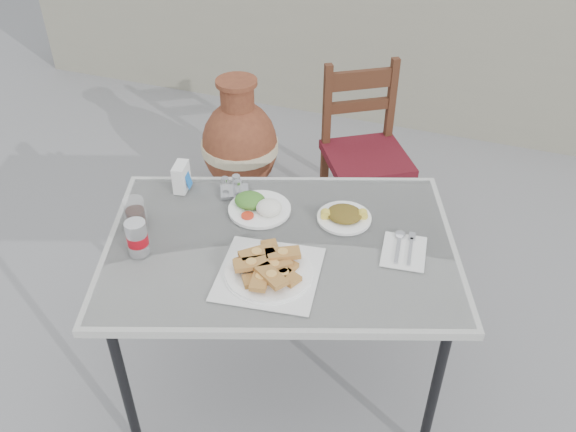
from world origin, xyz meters
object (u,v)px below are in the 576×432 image
(pide_plate, at_px, (269,267))
(chair, at_px, (365,152))
(salad_rice_plate, at_px, (259,206))
(soda_can, at_px, (137,238))
(cafe_table, at_px, (281,253))
(condiment_caddy, at_px, (234,188))
(terracotta_urn, at_px, (240,147))
(cola_glass, at_px, (135,214))
(salad_chopped_plate, at_px, (344,215))
(napkin_holder, at_px, (181,177))

(pide_plate, bearing_deg, chair, 89.35)
(salad_rice_plate, xyz_separation_m, soda_can, (-0.29, -0.36, 0.04))
(cafe_table, relative_size, condiment_caddy, 10.61)
(soda_can, relative_size, terracotta_urn, 0.17)
(cola_glass, height_order, condiment_caddy, cola_glass)
(cafe_table, bearing_deg, condiment_caddy, 141.77)
(cafe_table, xyz_separation_m, salad_chopped_plate, (0.17, 0.20, 0.07))
(salad_chopped_plate, height_order, napkin_holder, napkin_holder)
(salad_chopped_plate, distance_m, chair, 0.97)
(salad_rice_plate, distance_m, terracotta_urn, 1.19)
(pide_plate, relative_size, condiment_caddy, 2.73)
(condiment_caddy, bearing_deg, salad_chopped_plate, -1.56)
(salad_chopped_plate, distance_m, condiment_caddy, 0.44)
(cola_glass, distance_m, condiment_caddy, 0.39)
(soda_can, bearing_deg, condiment_caddy, 69.62)
(napkin_holder, xyz_separation_m, terracotta_urn, (-0.20, 0.96, -0.45))
(pide_plate, height_order, napkin_holder, napkin_holder)
(napkin_holder, xyz_separation_m, condiment_caddy, (0.20, 0.04, -0.03))
(soda_can, distance_m, chair, 1.45)
(cola_glass, distance_m, terracotta_urn, 1.30)
(cafe_table, bearing_deg, cola_glass, -170.79)
(cafe_table, height_order, cola_glass, cola_glass)
(pide_plate, relative_size, terracotta_urn, 0.49)
(salad_rice_plate, relative_size, salad_chopped_plate, 1.17)
(cafe_table, bearing_deg, napkin_holder, 159.77)
(salad_rice_plate, distance_m, condiment_caddy, 0.15)
(salad_chopped_plate, relative_size, terracotta_urn, 0.27)
(napkin_holder, bearing_deg, pide_plate, -45.53)
(condiment_caddy, distance_m, chair, 1.00)
(salad_chopped_plate, height_order, chair, chair)
(napkin_holder, relative_size, chair, 0.12)
(soda_can, height_order, terracotta_urn, soda_can)
(salad_rice_plate, distance_m, salad_chopped_plate, 0.31)
(cola_glass, bearing_deg, soda_can, -55.54)
(chair, bearing_deg, salad_rice_plate, -132.53)
(pide_plate, bearing_deg, cafe_table, 97.35)
(salad_rice_plate, bearing_deg, pide_plate, -62.57)
(condiment_caddy, distance_m, terracotta_urn, 1.09)
(pide_plate, bearing_deg, soda_can, -173.64)
(pide_plate, height_order, cola_glass, cola_glass)
(cafe_table, relative_size, napkin_holder, 12.97)
(terracotta_urn, bearing_deg, cafe_table, -59.55)
(soda_can, relative_size, condiment_caddy, 0.96)
(condiment_caddy, height_order, chair, chair)
(cafe_table, distance_m, salad_rice_plate, 0.21)
(napkin_holder, relative_size, condiment_caddy, 0.82)
(cafe_table, distance_m, pide_plate, 0.18)
(condiment_caddy, bearing_deg, chair, 71.50)
(salad_rice_plate, relative_size, soda_can, 1.81)
(cola_glass, bearing_deg, chair, 65.35)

